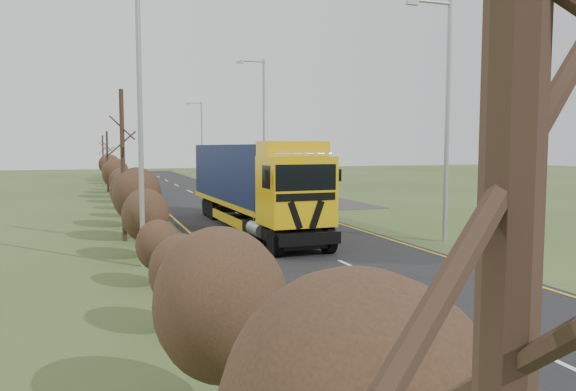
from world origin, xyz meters
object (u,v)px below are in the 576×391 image
at_px(lorry, 252,180).
at_px(car_blue_sedan, 298,187).
at_px(streetlight_near, 445,110).
at_px(speed_sign, 278,176).
at_px(car_red_hatchback, 286,192).

relative_size(lorry, car_blue_sedan, 3.64).
distance_m(streetlight_near, speed_sign, 17.64).
xyz_separation_m(car_blue_sedan, speed_sign, (-3.10, -4.47, 1.15)).
bearing_deg(speed_sign, car_red_hatchback, -5.51).
relative_size(lorry, streetlight_near, 1.52).
bearing_deg(streetlight_near, lorry, 138.19).
xyz_separation_m(lorry, speed_sign, (5.00, 11.63, -0.46)).
height_order(lorry, streetlight_near, streetlight_near).
height_order(lorry, car_red_hatchback, lorry).
height_order(car_red_hatchback, speed_sign, speed_sign).
relative_size(car_blue_sedan, streetlight_near, 0.42).
bearing_deg(lorry, car_blue_sedan, 61.42).
height_order(car_red_hatchback, streetlight_near, streetlight_near).
bearing_deg(lorry, streetlight_near, -43.69).
xyz_separation_m(streetlight_near, speed_sign, (-1.29, 17.25, -3.42)).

